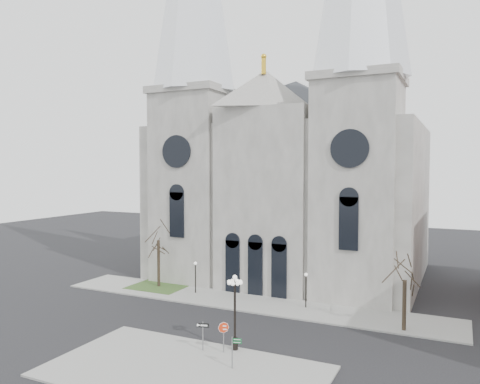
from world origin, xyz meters
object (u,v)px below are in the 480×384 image
at_px(globe_lamp, 235,303).
at_px(street_name_sign, 233,350).
at_px(stop_sign, 224,330).
at_px(one_way_sign, 203,331).

xyz_separation_m(globe_lamp, street_name_sign, (1.30, -2.87, -2.17)).
xyz_separation_m(stop_sign, street_name_sign, (1.79, -2.05, -0.35)).
relative_size(stop_sign, street_name_sign, 1.06).
height_order(one_way_sign, street_name_sign, one_way_sign).
distance_m(globe_lamp, one_way_sign, 3.04).
xyz_separation_m(stop_sign, globe_lamp, (0.49, 0.82, 1.82)).
xyz_separation_m(stop_sign, one_way_sign, (-1.52, -0.29, -0.17)).
bearing_deg(globe_lamp, stop_sign, -120.60).
bearing_deg(street_name_sign, one_way_sign, 135.73).
bearing_deg(globe_lamp, one_way_sign, -150.91).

